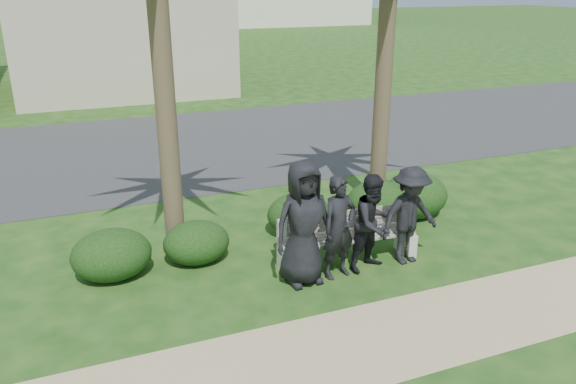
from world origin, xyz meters
name	(u,v)px	position (x,y,z in m)	size (l,w,h in m)	color
ground	(323,275)	(0.00, 0.00, 0.00)	(160.00, 160.00, 0.00)	#143D11
footpath	(383,339)	(0.00, -1.80, 0.00)	(30.00, 1.60, 0.01)	tan
asphalt_street	(202,144)	(0.00, 8.00, 0.00)	(160.00, 8.00, 0.01)	#2D2D30
park_bench	(347,241)	(0.55, 0.27, 0.35)	(2.27, 0.66, 0.78)	gray
man_a	(303,224)	(-0.36, -0.06, 0.95)	(0.92, 0.60, 1.89)	black
man_b	(339,228)	(0.20, -0.10, 0.81)	(0.59, 0.39, 1.61)	black
man_c	(373,222)	(0.81, -0.06, 0.78)	(0.75, 0.59, 1.55)	black
man_d	(410,216)	(1.45, -0.09, 0.81)	(1.04, 0.60, 1.61)	black
hedge_a	(111,253)	(-3.02, 1.15, 0.39)	(1.21, 1.00, 0.79)	black
hedge_b	(196,241)	(-1.70, 1.18, 0.35)	(1.07, 0.88, 0.70)	black
hedge_c	(299,213)	(0.26, 1.59, 0.38)	(1.17, 0.96, 0.76)	black
hedge_e	(378,201)	(1.85, 1.54, 0.40)	(1.22, 1.01, 0.80)	black
hedge_f	(414,194)	(2.62, 1.49, 0.44)	(1.33, 1.10, 0.87)	black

